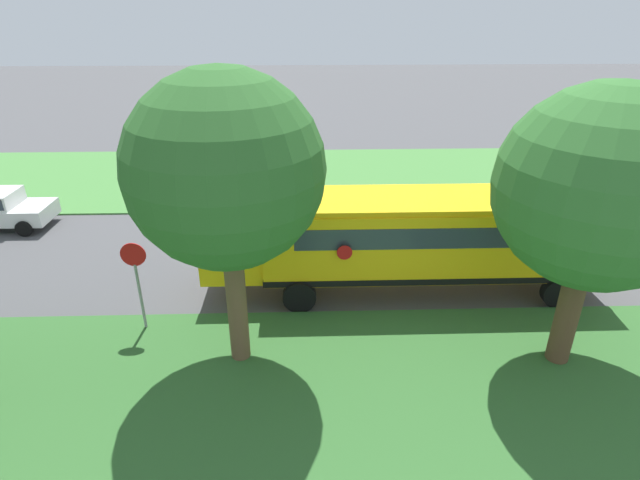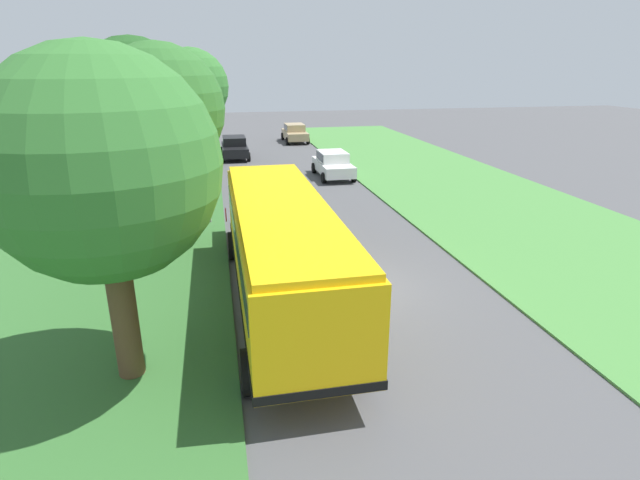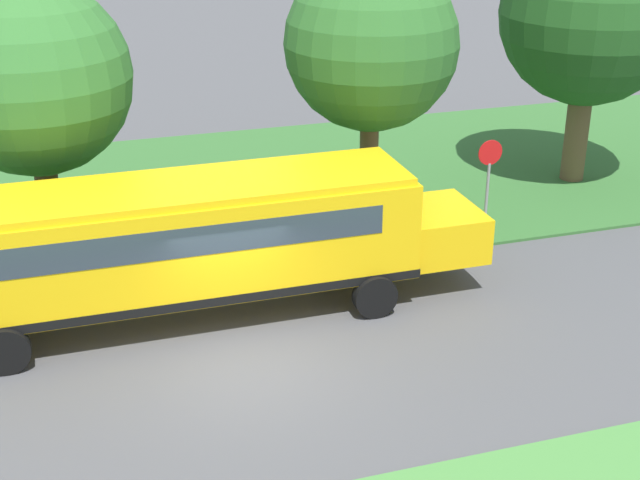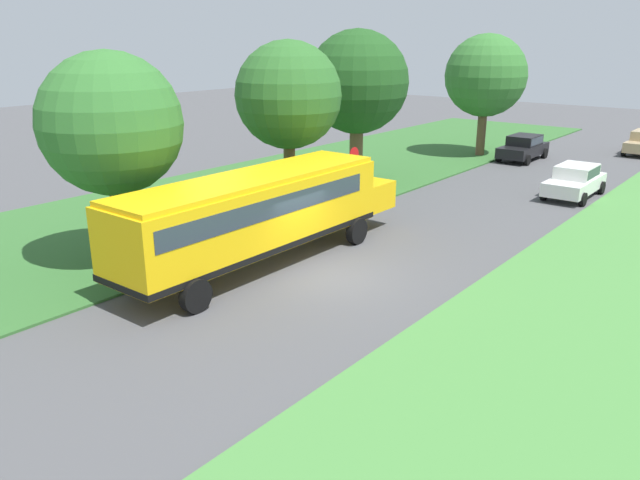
{
  "view_description": "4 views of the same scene",
  "coord_description": "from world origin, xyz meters",
  "px_view_note": "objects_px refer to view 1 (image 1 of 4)",
  "views": [
    {
      "loc": [
        -16.55,
        3.06,
        8.51
      ],
      "look_at": [
        -1.1,
        2.55,
        1.07
      ],
      "focal_mm": 28.0,
      "sensor_mm": 36.0,
      "label": 1
    },
    {
      "loc": [
        -4.16,
        -13.71,
        6.66
      ],
      "look_at": [
        -1.25,
        0.26,
        1.58
      ],
      "focal_mm": 28.0,
      "sensor_mm": 36.0,
      "label": 2
    },
    {
      "loc": [
        15.2,
        -3.19,
        9.71
      ],
      "look_at": [
        -1.54,
        2.04,
        1.94
      ],
      "focal_mm": 50.0,
      "sensor_mm": 36.0,
      "label": 3
    },
    {
      "loc": [
        11.52,
        -15.14,
        7.44
      ],
      "look_at": [
        0.09,
        -0.73,
        1.45
      ],
      "focal_mm": 35.0,
      "sensor_mm": 36.0,
      "label": 4
    }
  ],
  "objects_px": {
    "oak_tree_beside_bus": "(609,190)",
    "oak_tree_roadside_mid": "(222,167)",
    "stop_sign": "(137,276)",
    "school_bus": "(424,234)"
  },
  "relations": [
    {
      "from": "oak_tree_roadside_mid",
      "to": "oak_tree_beside_bus",
      "type": "bearing_deg",
      "value": -93.43
    },
    {
      "from": "oak_tree_roadside_mid",
      "to": "stop_sign",
      "type": "xyz_separation_m",
      "value": [
        1.4,
        2.8,
        -3.49
      ]
    },
    {
      "from": "oak_tree_beside_bus",
      "to": "oak_tree_roadside_mid",
      "type": "relative_size",
      "value": 0.96
    },
    {
      "from": "school_bus",
      "to": "oak_tree_roadside_mid",
      "type": "xyz_separation_m",
      "value": [
        -3.44,
        5.51,
        3.3
      ]
    },
    {
      "from": "oak_tree_roadside_mid",
      "to": "stop_sign",
      "type": "bearing_deg",
      "value": 63.39
    },
    {
      "from": "stop_sign",
      "to": "oak_tree_beside_bus",
      "type": "bearing_deg",
      "value": -99.63
    },
    {
      "from": "oak_tree_beside_bus",
      "to": "oak_tree_roadside_mid",
      "type": "xyz_separation_m",
      "value": [
        0.5,
        8.44,
        0.44
      ]
    },
    {
      "from": "oak_tree_beside_bus",
      "to": "oak_tree_roadside_mid",
      "type": "bearing_deg",
      "value": 86.57
    },
    {
      "from": "oak_tree_beside_bus",
      "to": "stop_sign",
      "type": "bearing_deg",
      "value": 80.37
    },
    {
      "from": "oak_tree_roadside_mid",
      "to": "stop_sign",
      "type": "distance_m",
      "value": 4.69
    }
  ]
}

